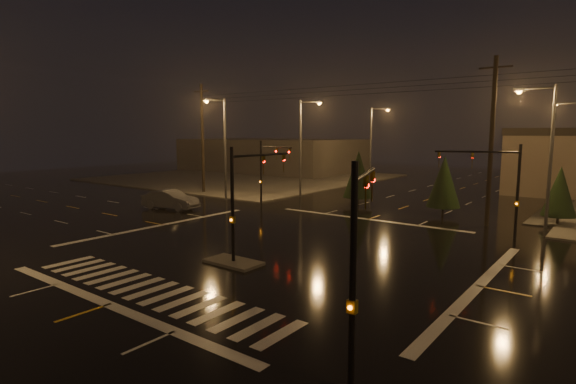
{
  "coord_description": "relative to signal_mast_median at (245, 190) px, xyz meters",
  "views": [
    {
      "loc": [
        15.79,
        -20.2,
        6.68
      ],
      "look_at": [
        -1.06,
        2.07,
        3.0
      ],
      "focal_mm": 28.0,
      "sensor_mm": 36.0,
      "label": 1
    }
  ],
  "objects": [
    {
      "name": "signal_mast_nw",
      "position": [
        -9.5,
        13.21,
        0.04
      ],
      "size": [
        4.84,
        1.86,
        6.0
      ],
      "color": "black",
      "rests_on": "ground"
    },
    {
      "name": "commercial_block",
      "position": [
        -35.0,
        45.07,
        -0.95
      ],
      "size": [
        30.0,
        18.0,
        5.6
      ],
      "primitive_type": "cube",
      "color": "#413C39",
      "rests_on": "ground"
    },
    {
      "name": "median_island",
      "position": [
        -0.0,
        -0.93,
        -3.68
      ],
      "size": [
        3.0,
        1.6,
        0.15
      ],
      "primitive_type": "cube",
      "color": "#4D4B45",
      "rests_on": "ground"
    },
    {
      "name": "utility_pole_1",
      "position": [
        8.0,
        17.07,
        2.38
      ],
      "size": [
        2.2,
        0.32,
        12.0
      ],
      "color": "black",
      "rests_on": "ground"
    },
    {
      "name": "ground",
      "position": [
        -0.0,
        3.07,
        -3.75
      ],
      "size": [
        140.0,
        140.0,
        0.0
      ],
      "primitive_type": "plane",
      "color": "black",
      "rests_on": "ground"
    },
    {
      "name": "streetlight_4",
      "position": [
        11.18,
        39.07,
        2.05
      ],
      "size": [
        2.77,
        0.32,
        10.0
      ],
      "color": "#38383A",
      "rests_on": "ground"
    },
    {
      "name": "stop_bar_far",
      "position": [
        -0.0,
        14.07,
        -3.75
      ],
      "size": [
        16.0,
        0.5,
        0.01
      ],
      "primitive_type": "cube",
      "color": "beige",
      "rests_on": "ground"
    },
    {
      "name": "signal_mast_median",
      "position": [
        0.0,
        0.0,
        0.0
      ],
      "size": [
        0.25,
        4.59,
        6.0
      ],
      "color": "black",
      "rests_on": "ground"
    },
    {
      "name": "stop_bar_near",
      "position": [
        -0.0,
        -7.93,
        -3.75
      ],
      "size": [
        16.0,
        0.5,
        0.01
      ],
      "primitive_type": "cube",
      "color": "beige",
      "rests_on": "ground"
    },
    {
      "name": "sidewalk_nw",
      "position": [
        -30.0,
        33.07,
        -3.69
      ],
      "size": [
        36.0,
        36.0,
        0.12
      ],
      "primitive_type": "cube",
      "color": "#4D4B45",
      "rests_on": "ground"
    },
    {
      "name": "car_crossing",
      "position": [
        -16.1,
        7.81,
        -2.9
      ],
      "size": [
        5.44,
        2.91,
        1.7
      ],
      "primitive_type": "imported",
      "rotation": [
        0.0,
        0.0,
        1.8
      ],
      "color": "#5A5B61",
      "rests_on": "ground"
    },
    {
      "name": "streetlight_3",
      "position": [
        11.18,
        19.07,
        2.05
      ],
      "size": [
        2.77,
        0.32,
        10.0
      ],
      "color": "#38383A",
      "rests_on": "ground"
    },
    {
      "name": "signal_mast_ne",
      "position": [
        9.5,
        13.21,
        0.04
      ],
      "size": [
        4.84,
        1.86,
        6.0
      ],
      "color": "black",
      "rests_on": "ground"
    },
    {
      "name": "conifer_0",
      "position": [
        12.08,
        20.26,
        -1.24
      ],
      "size": [
        2.33,
        2.33,
        4.33
      ],
      "color": "black",
      "rests_on": "ground"
    },
    {
      "name": "conifer_4",
      "position": [
        4.09,
        19.29,
        -0.97
      ],
      "size": [
        2.67,
        2.67,
        4.88
      ],
      "color": "black",
      "rests_on": "ground"
    },
    {
      "name": "conifer_3",
      "position": [
        -4.09,
        20.02,
        -0.88
      ],
      "size": [
        2.79,
        2.79,
        5.05
      ],
      "color": "black",
      "rests_on": "ground"
    },
    {
      "name": "signal_mast_se",
      "position": [
        10.23,
        -6.68,
        -0.04
      ],
      "size": [
        1.55,
        3.87,
        6.0
      ],
      "color": "black",
      "rests_on": "ground"
    },
    {
      "name": "streetlight_2",
      "position": [
        -11.18,
        37.07,
        2.05
      ],
      "size": [
        2.77,
        0.32,
        10.0
      ],
      "color": "#38383A",
      "rests_on": "ground"
    },
    {
      "name": "crosswalk",
      "position": [
        -0.0,
        -5.93,
        -3.75
      ],
      "size": [
        15.0,
        2.6,
        0.01
      ],
      "primitive_type": "cube",
      "color": "beige",
      "rests_on": "ground"
    },
    {
      "name": "utility_pole_0",
      "position": [
        -22.0,
        17.07,
        2.38
      ],
      "size": [
        2.2,
        0.32,
        12.0
      ],
      "color": "black",
      "rests_on": "ground"
    },
    {
      "name": "streetlight_5",
      "position": [
        -16.0,
        14.26,
        2.05
      ],
      "size": [
        0.32,
        2.77,
        10.0
      ],
      "color": "#38383A",
      "rests_on": "ground"
    },
    {
      "name": "streetlight_1",
      "position": [
        -11.18,
        21.07,
        2.05
      ],
      "size": [
        2.77,
        0.32,
        10.0
      ],
      "color": "#38383A",
      "rests_on": "ground"
    }
  ]
}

